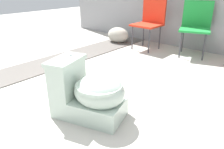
# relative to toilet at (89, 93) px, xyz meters

# --- Properties ---
(ground_plane) EXTENTS (14.00, 14.00, 0.00)m
(ground_plane) POSITION_rel_toilet_xyz_m (-0.10, -0.01, -0.22)
(ground_plane) COLOR #B7B2A8
(gravel_strip) EXTENTS (0.56, 8.00, 0.01)m
(gravel_strip) POSITION_rel_toilet_xyz_m (-1.42, 0.49, -0.21)
(gravel_strip) COLOR #605B56
(gravel_strip) RESTS_ON ground
(toilet) EXTENTS (0.71, 0.54, 0.52)m
(toilet) POSITION_rel_toilet_xyz_m (0.00, 0.00, 0.00)
(toilet) COLOR #B2C6B7
(toilet) RESTS_ON ground
(folding_chair_left) EXTENTS (0.44, 0.44, 0.83)m
(folding_chair_left) POSITION_rel_toilet_xyz_m (-0.79, 2.19, 0.29)
(folding_chair_left) COLOR red
(folding_chair_left) RESTS_ON ground
(folding_chair_middle) EXTENTS (0.56, 0.56, 0.83)m
(folding_chair_middle) POSITION_rel_toilet_xyz_m (-0.05, 2.35, 0.29)
(folding_chair_middle) COLOR #1E8C38
(folding_chair_middle) RESTS_ON ground
(boulder_near) EXTENTS (0.46, 0.37, 0.29)m
(boulder_near) POSITION_rel_toilet_xyz_m (-1.44, 2.12, -0.07)
(boulder_near) COLOR #ADA899
(boulder_near) RESTS_ON ground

